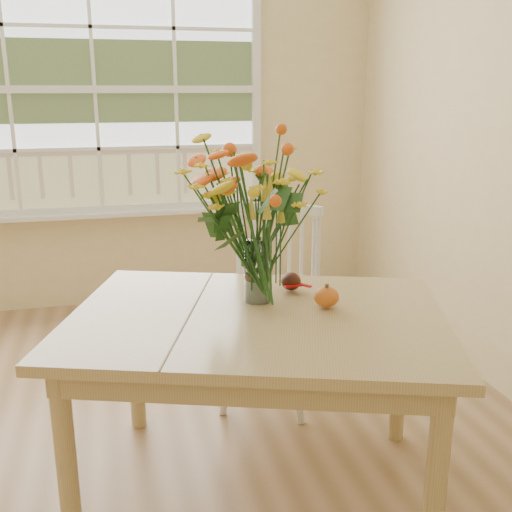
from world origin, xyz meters
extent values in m
cube|color=olive|center=(0.00, 0.00, -0.01)|extent=(4.00, 4.50, 0.01)
cube|color=beige|center=(0.00, 2.25, 1.35)|extent=(4.00, 0.02, 2.70)
cube|color=silver|center=(0.00, 2.23, 1.55)|extent=(2.20, 0.00, 1.60)
cube|color=white|center=(0.00, 2.18, 0.69)|extent=(2.42, 0.12, 0.03)
cube|color=tan|center=(0.56, -0.12, 0.72)|extent=(1.64, 1.39, 0.04)
cube|color=tan|center=(0.56, -0.12, 0.65)|extent=(1.49, 1.24, 0.10)
cylinder|color=tan|center=(-0.15, -0.30, 0.35)|extent=(0.07, 0.07, 0.70)
cylinder|color=tan|center=(0.12, 0.46, 0.35)|extent=(0.07, 0.07, 0.70)
cylinder|color=tan|center=(1.00, -0.70, 0.35)|extent=(0.07, 0.07, 0.70)
cylinder|color=tan|center=(1.26, 0.07, 0.35)|extent=(0.07, 0.07, 0.70)
cube|color=white|center=(0.78, 0.54, 0.46)|extent=(0.61, 0.60, 0.05)
cube|color=white|center=(0.87, 0.69, 0.72)|extent=(0.41, 0.26, 0.51)
cylinder|color=white|center=(0.55, 0.48, 0.22)|extent=(0.04, 0.04, 0.44)
cylinder|color=white|center=(0.71, 0.77, 0.22)|extent=(0.04, 0.04, 0.44)
cylinder|color=white|center=(0.86, 0.31, 0.22)|extent=(0.04, 0.04, 0.44)
cylinder|color=white|center=(1.02, 0.60, 0.22)|extent=(0.04, 0.04, 0.44)
cylinder|color=white|center=(0.60, 0.03, 0.87)|extent=(0.11, 0.11, 0.25)
ellipsoid|color=#C66117|center=(0.83, -0.11, 0.78)|extent=(0.10, 0.10, 0.08)
cylinder|color=#CCB78C|center=(0.60, 0.02, 0.75)|extent=(0.06, 0.06, 0.01)
ellipsoid|color=brown|center=(0.60, 0.02, 0.79)|extent=(0.10, 0.08, 0.07)
ellipsoid|color=#38160F|center=(0.76, 0.11, 0.78)|extent=(0.08, 0.08, 0.07)
camera|label=1|loc=(0.05, -2.14, 1.56)|focal=42.00mm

